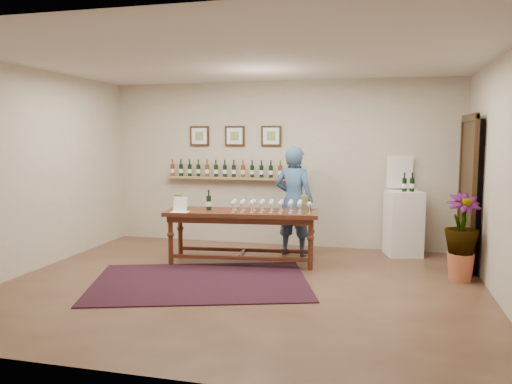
% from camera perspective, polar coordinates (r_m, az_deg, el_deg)
% --- Properties ---
extents(ground, '(6.00, 6.00, 0.00)m').
position_cam_1_polar(ground, '(6.40, -1.77, -10.61)').
color(ground, '#4D2C22').
rests_on(ground, ground).
extents(room_shell, '(6.00, 6.00, 6.00)m').
position_cam_1_polar(room_shell, '(7.80, 17.20, 0.56)').
color(room_shell, beige).
rests_on(room_shell, ground).
extents(rug, '(3.16, 2.58, 0.01)m').
position_cam_1_polar(rug, '(6.56, -6.33, -10.16)').
color(rug, '#3F120B').
rests_on(rug, ground).
extents(tasting_table, '(2.29, 0.96, 0.79)m').
position_cam_1_polar(tasting_table, '(7.34, -1.61, -3.06)').
color(tasting_table, '#401E10').
rests_on(tasting_table, ground).
extents(table_glasses, '(1.30, 0.47, 0.18)m').
position_cam_1_polar(table_glasses, '(7.21, 1.23, -1.56)').
color(table_glasses, silver).
rests_on(table_glasses, tasting_table).
extents(table_bottles, '(0.31, 0.20, 0.32)m').
position_cam_1_polar(table_bottles, '(7.44, -5.35, -0.79)').
color(table_bottles, black).
rests_on(table_bottles, tasting_table).
extents(pitcher_left, '(0.15, 0.15, 0.22)m').
position_cam_1_polar(pitcher_left, '(7.61, -8.89, -1.06)').
color(pitcher_left, '#616740').
rests_on(pitcher_left, tasting_table).
extents(pitcher_right, '(0.17, 0.17, 0.22)m').
position_cam_1_polar(pitcher_right, '(7.37, 5.57, -1.26)').
color(pitcher_right, '#616740').
rests_on(pitcher_right, tasting_table).
extents(menu_card, '(0.25, 0.19, 0.22)m').
position_cam_1_polar(menu_card, '(7.26, -8.64, -1.40)').
color(menu_card, white).
rests_on(menu_card, tasting_table).
extents(display_pedestal, '(0.63, 0.63, 1.02)m').
position_cam_1_polar(display_pedestal, '(8.21, 16.48, -3.44)').
color(display_pedestal, white).
rests_on(display_pedestal, ground).
extents(pedestal_bottles, '(0.34, 0.17, 0.33)m').
position_cam_1_polar(pedestal_bottles, '(8.05, 17.01, 1.21)').
color(pedestal_bottles, black).
rests_on(pedestal_bottles, display_pedestal).
extents(info_sign, '(0.41, 0.13, 0.57)m').
position_cam_1_polar(info_sign, '(8.28, 16.11, 2.22)').
color(info_sign, white).
rests_on(info_sign, display_pedestal).
extents(potted_plant, '(0.64, 0.64, 0.99)m').
position_cam_1_polar(potted_plant, '(6.99, 22.44, -4.78)').
color(potted_plant, '#B85E3D').
rests_on(potted_plant, ground).
extents(person, '(0.70, 0.54, 1.72)m').
position_cam_1_polar(person, '(7.86, 4.36, -1.02)').
color(person, '#34557C').
rests_on(person, ground).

